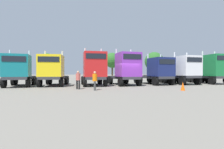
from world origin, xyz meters
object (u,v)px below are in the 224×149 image
semi_truck_navy (158,71)px  semi_truck_red (94,69)px  semi_truck_yellow (53,70)px  semi_truck_green (213,69)px  semi_truck_white (184,70)px  semi_truck_teal (19,70)px  visitor_with_camera (78,79)px  traffic_cone_near (183,86)px  visitor_in_hivis (95,79)px  semi_truck_purple (126,69)px

semi_truck_navy → semi_truck_red: bearing=-93.4°
semi_truck_yellow → semi_truck_green: bearing=92.3°
semi_truck_yellow → semi_truck_green: size_ratio=1.04×
semi_truck_white → semi_truck_teal: bearing=-94.8°
semi_truck_navy → semi_truck_green: (7.91, 0.05, 0.28)m
visitor_with_camera → traffic_cone_near: 9.22m
semi_truck_red → visitor_with_camera: bearing=-30.0°
semi_truck_teal → semi_truck_white: semi_truck_white is taller
semi_truck_white → visitor_in_hivis: 12.82m
visitor_in_hivis → traffic_cone_near: (7.41, -1.31, -0.57)m
semi_truck_white → semi_truck_yellow: bearing=-95.5°
semi_truck_teal → semi_truck_red: bearing=80.1°
visitor_with_camera → traffic_cone_near: bearing=114.4°
semi_truck_teal → semi_truck_navy: (16.00, 0.66, -0.02)m
semi_truck_red → semi_truck_white: size_ratio=0.97×
semi_truck_green → semi_truck_navy: bearing=-90.9°
semi_truck_navy → visitor_in_hivis: (-8.13, -5.35, -0.80)m
semi_truck_red → visitor_with_camera: size_ratio=3.49×
semi_truck_yellow → visitor_with_camera: size_ratio=3.56×
visitor_with_camera → semi_truck_green: bearing=143.4°
semi_truck_teal → visitor_in_hivis: 9.20m
semi_truck_green → semi_truck_white: bearing=-89.1°
semi_truck_purple → visitor_in_hivis: (-3.91, -4.69, -1.02)m
visitor_in_hivis → semi_truck_navy: bearing=31.7°
semi_truck_red → traffic_cone_near: (7.26, -5.80, -1.58)m
semi_truck_teal → semi_truck_purple: size_ratio=0.94×
semi_truck_green → traffic_cone_near: (-8.63, -6.71, -1.65)m
semi_truck_green → visitor_with_camera: semi_truck_green is taller
semi_truck_purple → visitor_with_camera: bearing=-64.6°
semi_truck_yellow → semi_truck_red: semi_truck_red is taller
semi_truck_purple → traffic_cone_near: 7.13m
semi_truck_teal → traffic_cone_near: (15.28, -6.00, -1.39)m
semi_truck_purple → semi_truck_white: 7.78m
semi_truck_purple → traffic_cone_near: semi_truck_purple is taller
semi_truck_red → semi_truck_purple: (3.76, 0.20, 0.02)m
visitor_with_camera → semi_truck_purple: bearing=163.3°
semi_truck_yellow → semi_truck_navy: 12.57m
semi_truck_navy → semi_truck_white: bearing=78.6°
semi_truck_navy → semi_truck_green: size_ratio=1.12×
semi_truck_green → visitor_with_camera: bearing=-77.5°
semi_truck_yellow → visitor_with_camera: semi_truck_yellow is taller
semi_truck_red → semi_truck_white: semi_truck_red is taller
visitor_in_hivis → visitor_with_camera: visitor_with_camera is taller
semi_truck_teal → semi_truck_yellow: 3.45m
semi_truck_purple → traffic_cone_near: size_ratio=8.76×
semi_truck_teal → semi_truck_navy: size_ratio=0.93×
semi_truck_red → visitor_in_hivis: 4.60m
visitor_in_hivis → semi_truck_teal: bearing=147.5°
semi_truck_teal → semi_truck_red: semi_truck_red is taller
semi_truck_yellow → semi_truck_white: size_ratio=0.99×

